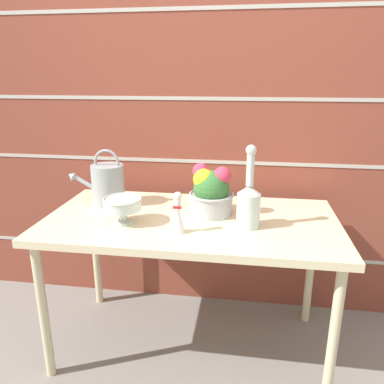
# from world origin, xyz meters

# --- Properties ---
(ground_plane) EXTENTS (12.00, 12.00, 0.00)m
(ground_plane) POSITION_xyz_m (0.00, 0.00, 0.00)
(ground_plane) COLOR gray
(brick_wall) EXTENTS (3.60, 0.08, 2.20)m
(brick_wall) POSITION_xyz_m (0.00, 0.49, 1.10)
(brick_wall) COLOR brown
(brick_wall) RESTS_ON ground_plane
(patio_table) EXTENTS (1.42, 0.75, 0.74)m
(patio_table) POSITION_xyz_m (0.00, 0.00, 0.68)
(patio_table) COLOR beige
(patio_table) RESTS_ON ground_plane
(watering_can) EXTENTS (0.32, 0.17, 0.30)m
(watering_can) POSITION_xyz_m (-0.47, 0.14, 0.85)
(watering_can) COLOR #93999E
(watering_can) RESTS_ON patio_table
(crystal_pedestal_bowl) EXTENTS (0.18, 0.18, 0.12)m
(crystal_pedestal_bowl) POSITION_xyz_m (-0.30, -0.11, 0.83)
(crystal_pedestal_bowl) COLOR silver
(crystal_pedestal_bowl) RESTS_ON patio_table
(flower_planter) EXTENTS (0.22, 0.22, 0.25)m
(flower_planter) POSITION_xyz_m (0.09, 0.07, 0.85)
(flower_planter) COLOR #ADADB2
(flower_planter) RESTS_ON patio_table
(glass_decanter) EXTENTS (0.11, 0.11, 0.38)m
(glass_decanter) POSITION_xyz_m (0.27, -0.07, 0.86)
(glass_decanter) COLOR silver
(glass_decanter) RESTS_ON patio_table
(figurine_vase) EXTENTS (0.07, 0.07, 0.19)m
(figurine_vase) POSITION_xyz_m (-0.03, -0.18, 0.82)
(figurine_vase) COLOR white
(figurine_vase) RESTS_ON patio_table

